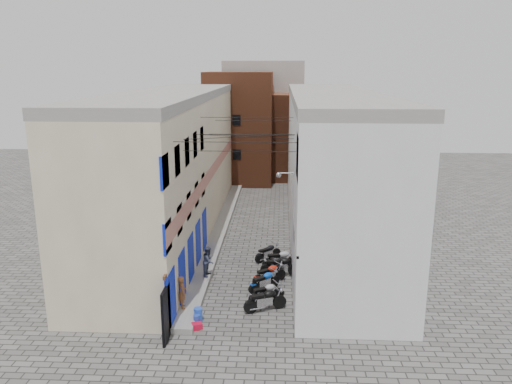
% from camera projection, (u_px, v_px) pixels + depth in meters
% --- Properties ---
extents(ground, '(90.00, 90.00, 0.00)m').
position_uv_depth(ground, '(232.00, 336.00, 19.88)').
color(ground, '#504F4C').
rests_on(ground, ground).
extents(plinth, '(0.90, 26.00, 0.25)m').
position_uv_depth(plinth, '(220.00, 229.00, 32.54)').
color(plinth, gray).
rests_on(plinth, ground).
extents(building_left, '(5.10, 27.00, 9.00)m').
position_uv_depth(building_left, '(173.00, 163.00, 31.57)').
color(building_left, '#C0B191').
rests_on(building_left, ground).
extents(building_right, '(5.94, 26.00, 9.00)m').
position_uv_depth(building_right, '(331.00, 165.00, 31.12)').
color(building_right, silver).
rests_on(building_right, ground).
extents(building_far_brick_left, '(6.00, 6.00, 10.00)m').
position_uv_depth(building_far_brick_left, '(240.00, 128.00, 45.88)').
color(building_far_brick_left, brown).
rests_on(building_far_brick_left, ground).
extents(building_far_brick_right, '(5.00, 6.00, 8.00)m').
position_uv_depth(building_far_brick_right, '(293.00, 136.00, 47.81)').
color(building_far_brick_right, brown).
rests_on(building_far_brick_right, ground).
extents(building_far_concrete, '(8.00, 5.00, 11.00)m').
position_uv_depth(building_far_concrete, '(264.00, 116.00, 51.46)').
color(building_far_concrete, gray).
rests_on(building_far_concrete, ground).
extents(far_shopfront, '(2.00, 0.30, 2.40)m').
position_uv_depth(far_shopfront, '(260.00, 175.00, 43.99)').
color(far_shopfront, black).
rests_on(far_shopfront, ground).
extents(overhead_wires, '(5.80, 13.02, 1.32)m').
position_uv_depth(overhead_wires, '(245.00, 133.00, 25.54)').
color(overhead_wires, black).
rests_on(overhead_wires, ground).
extents(motorcycle_a, '(2.07, 1.33, 1.15)m').
position_uv_depth(motorcycle_a, '(265.00, 299.00, 21.82)').
color(motorcycle_a, black).
rests_on(motorcycle_a, ground).
extents(motorcycle_b, '(1.82, 1.32, 1.02)m').
position_uv_depth(motorcycle_b, '(266.00, 292.00, 22.65)').
color(motorcycle_b, '#A1A1A5').
rests_on(motorcycle_b, ground).
extents(motorcycle_c, '(1.79, 1.65, 1.07)m').
position_uv_depth(motorcycle_c, '(265.00, 280.00, 23.80)').
color(motorcycle_c, blue).
rests_on(motorcycle_c, ground).
extents(motorcycle_d, '(1.90, 1.59, 1.10)m').
position_uv_depth(motorcycle_d, '(269.00, 273.00, 24.59)').
color(motorcycle_d, '#B91E0D').
rests_on(motorcycle_d, ground).
extents(motorcycle_e, '(2.14, 0.85, 1.21)m').
position_uv_depth(motorcycle_e, '(280.00, 265.00, 25.45)').
color(motorcycle_e, black).
rests_on(motorcycle_e, ground).
extents(motorcycle_f, '(2.07, 1.15, 1.14)m').
position_uv_depth(motorcycle_f, '(281.00, 258.00, 26.46)').
color(motorcycle_f, '#ACABB0').
rests_on(motorcycle_f, ground).
extents(motorcycle_g, '(1.70, 1.61, 1.03)m').
position_uv_depth(motorcycle_g, '(268.00, 252.00, 27.53)').
color(motorcycle_g, black).
rests_on(motorcycle_g, ground).
extents(person_a, '(0.47, 0.60, 1.45)m').
position_uv_depth(person_a, '(183.00, 292.00, 21.55)').
color(person_a, brown).
rests_on(person_a, plinth).
extents(person_b, '(0.68, 0.82, 1.52)m').
position_uv_depth(person_b, '(208.00, 261.00, 24.91)').
color(person_b, '#363C51').
rests_on(person_b, plinth).
extents(water_jug_near, '(0.37, 0.37, 0.44)m').
position_uv_depth(water_jug_near, '(197.00, 320.00, 20.70)').
color(water_jug_near, '#2444B6').
rests_on(water_jug_near, ground).
extents(water_jug_far, '(0.46, 0.46, 0.57)m').
position_uv_depth(water_jug_far, '(198.00, 314.00, 21.04)').
color(water_jug_far, blue).
rests_on(water_jug_far, ground).
extents(red_crate, '(0.50, 0.45, 0.26)m').
position_uv_depth(red_crate, '(197.00, 326.00, 20.41)').
color(red_crate, red).
rests_on(red_crate, ground).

